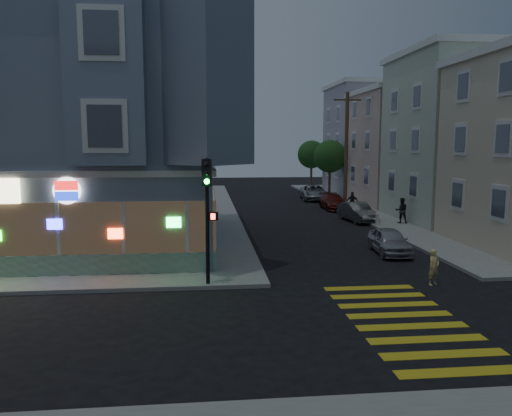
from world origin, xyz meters
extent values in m
plane|color=black|center=(0.00, 0.00, 0.00)|extent=(120.00, 120.00, 0.00)
cube|color=gray|center=(-13.50, 23.00, 0.07)|extent=(33.00, 42.00, 0.15)
cube|color=gray|center=(23.00, 23.00, 0.07)|extent=(24.00, 42.00, 0.15)
cube|color=slate|center=(-6.00, 11.00, 5.65)|extent=(14.00, 14.00, 11.00)
cube|color=silver|center=(-6.00, 11.00, 11.35)|extent=(14.60, 14.60, 0.40)
cube|color=silver|center=(-6.00, 11.00, 4.00)|extent=(14.30, 14.30, 0.25)
cube|color=#196B33|center=(-6.00, 3.95, 0.55)|extent=(13.60, 0.12, 0.80)
cube|color=#382B1E|center=(-6.00, 3.95, 1.95)|extent=(13.60, 0.10, 2.00)
cylinder|color=white|center=(-4.40, 3.87, 3.40)|extent=(1.00, 0.12, 1.00)
cube|color=#B4BFA6|center=(19.50, 16.00, 5.40)|extent=(12.00, 8.60, 10.50)
cube|color=#C5A998|center=(19.50, 25.00, 4.65)|extent=(12.00, 8.60, 9.00)
cube|color=#A49DAD|center=(19.50, 34.00, 5.40)|extent=(12.00, 8.60, 10.50)
cylinder|color=#4C3826|center=(12.00, 24.00, 4.65)|extent=(0.30, 0.30, 9.00)
cube|color=#4C3826|center=(12.00, 24.00, 8.55)|extent=(2.20, 0.12, 0.12)
cylinder|color=#4C3826|center=(12.20, 30.00, 1.75)|extent=(0.24, 0.24, 3.20)
sphere|color=#1C3F16|center=(12.20, 30.00, 3.95)|extent=(3.00, 3.00, 3.00)
cylinder|color=#4C3826|center=(12.20, 38.00, 1.75)|extent=(0.24, 0.24, 3.20)
sphere|color=#1C3F16|center=(12.20, 38.00, 3.95)|extent=(3.00, 3.00, 3.00)
imported|color=#F1D77B|center=(8.98, 1.80, 0.66)|extent=(0.57, 0.49, 1.33)
imported|color=black|center=(13.00, 14.79, 0.95)|extent=(0.87, 0.73, 1.60)
imported|color=#26232B|center=(11.30, 19.68, 0.91)|extent=(0.96, 0.58, 1.52)
imported|color=#A7A8AF|center=(9.29, 7.01, 0.60)|extent=(1.69, 3.63, 1.20)
imported|color=#383B3D|center=(10.70, 16.59, 0.63)|extent=(1.83, 3.95, 1.25)
imported|color=maroon|center=(10.70, 22.71, 0.59)|extent=(1.73, 4.11, 1.18)
imported|color=#999FA3|center=(10.61, 29.28, 0.68)|extent=(2.63, 5.04, 1.35)
cylinder|color=black|center=(0.77, 2.30, 2.39)|extent=(0.14, 0.14, 4.49)
cube|color=black|center=(0.77, 2.10, 4.15)|extent=(0.35, 0.32, 0.94)
sphere|color=black|center=(0.77, 1.96, 4.44)|extent=(0.18, 0.18, 0.18)
sphere|color=black|center=(0.77, 1.96, 4.15)|extent=(0.18, 0.18, 0.18)
sphere|color=#19F23F|center=(0.77, 1.96, 3.85)|extent=(0.18, 0.18, 0.18)
cube|color=black|center=(1.00, 2.14, 2.62)|extent=(0.33, 0.25, 0.29)
cube|color=#FF2614|center=(1.00, 2.04, 2.62)|extent=(0.20, 0.02, 0.20)
cylinder|color=silver|center=(11.30, 14.40, 0.44)|extent=(0.23, 0.23, 0.57)
sphere|color=silver|center=(11.30, 14.40, 0.77)|extent=(0.25, 0.25, 0.25)
cylinder|color=silver|center=(11.30, 14.40, 0.48)|extent=(0.43, 0.11, 0.11)
camera|label=1|loc=(0.71, -15.19, 5.15)|focal=35.00mm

